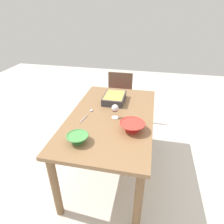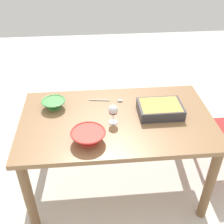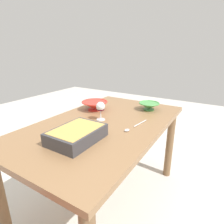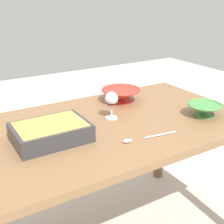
# 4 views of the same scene
# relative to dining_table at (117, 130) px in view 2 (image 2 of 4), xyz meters

# --- Properties ---
(ground_plane) EXTENTS (8.00, 8.00, 0.00)m
(ground_plane) POSITION_rel_dining_table_xyz_m (0.00, 0.00, -0.66)
(ground_plane) COLOR beige
(dining_table) EXTENTS (1.49, 0.88, 0.77)m
(dining_table) POSITION_rel_dining_table_xyz_m (0.00, 0.00, 0.00)
(dining_table) COLOR olive
(dining_table) RESTS_ON ground_plane
(wine_glass) EXTENTS (0.07, 0.07, 0.15)m
(wine_glass) POSITION_rel_dining_table_xyz_m (-0.03, -0.05, 0.22)
(wine_glass) COLOR white
(wine_glass) RESTS_ON dining_table
(casserole_dish) EXTENTS (0.34, 0.25, 0.08)m
(casserole_dish) POSITION_rel_dining_table_xyz_m (0.34, 0.03, 0.16)
(casserole_dish) COLOR #38383D
(casserole_dish) RESTS_ON dining_table
(mixing_bowl) EXTENTS (0.24, 0.24, 0.08)m
(mixing_bowl) POSITION_rel_dining_table_xyz_m (-0.22, -0.25, 0.16)
(mixing_bowl) COLOR red
(mixing_bowl) RESTS_ON dining_table
(small_bowl) EXTENTS (0.19, 0.19, 0.07)m
(small_bowl) POSITION_rel_dining_table_xyz_m (-0.49, 0.19, 0.15)
(small_bowl) COLOR #4C994C
(small_bowl) RESTS_ON dining_table
(serving_spoon) EXTENTS (0.28, 0.06, 0.01)m
(serving_spoon) POSITION_rel_dining_table_xyz_m (-0.01, 0.25, 0.12)
(serving_spoon) COLOR silver
(serving_spoon) RESTS_ON dining_table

